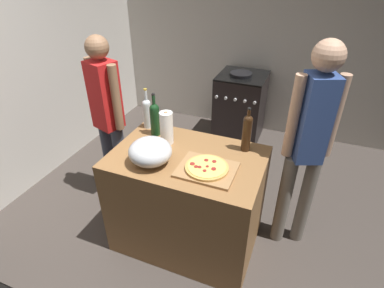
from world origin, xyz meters
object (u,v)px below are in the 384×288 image
object	(u,v)px
wine_bottle_clear	(147,112)
person_in_red	(308,142)
pizza	(207,167)
paper_towel_roll	(167,128)
wine_bottle_dark	(247,132)
stove	(240,107)
mixing_bowl	(150,152)
person_in_stripes	(108,113)
wine_bottle_amber	(155,118)

from	to	relation	value
wine_bottle_clear	person_in_red	distance (m)	1.31
pizza	wine_bottle_clear	world-z (taller)	wine_bottle_clear
paper_towel_roll	wine_bottle_dark	world-z (taller)	wine_bottle_dark
wine_bottle_clear	stove	bearing A→B (deg)	74.79
mixing_bowl	person_in_stripes	size ratio (longest dim) A/B	0.19
pizza	mixing_bowl	distance (m)	0.42
pizza	wine_bottle_dark	world-z (taller)	wine_bottle_dark
wine_bottle_amber	stove	distance (m)	1.83
mixing_bowl	wine_bottle_dark	size ratio (longest dim) A/B	0.88
pizza	mixing_bowl	bearing A→B (deg)	-172.19
person_in_red	wine_bottle_dark	bearing A→B (deg)	-168.95
stove	person_in_red	bearing A→B (deg)	-61.21
wine_bottle_dark	person_in_stripes	world-z (taller)	person_in_stripes
pizza	person_in_stripes	world-z (taller)	person_in_stripes
pizza	mixing_bowl	xyz separation A→B (m)	(-0.41, -0.06, 0.06)
wine_bottle_amber	stove	bearing A→B (deg)	79.33
wine_bottle_clear	person_in_stripes	size ratio (longest dim) A/B	0.22
mixing_bowl	wine_bottle_dark	world-z (taller)	wine_bottle_dark
mixing_bowl	person_in_red	size ratio (longest dim) A/B	0.18
paper_towel_roll	person_in_stripes	distance (m)	0.70
wine_bottle_amber	wine_bottle_clear	xyz separation A→B (m)	(-0.12, 0.08, -0.01)
wine_bottle_clear	wine_bottle_amber	bearing A→B (deg)	-35.18
pizza	person_in_red	bearing A→B (deg)	35.91
paper_towel_roll	wine_bottle_amber	world-z (taller)	wine_bottle_amber
pizza	wine_bottle_amber	size ratio (longest dim) A/B	0.84
stove	person_in_red	world-z (taller)	person_in_red
stove	person_in_stripes	world-z (taller)	person_in_stripes
wine_bottle_amber	wine_bottle_dark	size ratio (longest dim) A/B	1.02
paper_towel_roll	wine_bottle_dark	size ratio (longest dim) A/B	0.76
wine_bottle_dark	person_in_red	size ratio (longest dim) A/B	0.20
stove	wine_bottle_dark	bearing A→B (deg)	-75.53
wine_bottle_dark	stove	xyz separation A→B (m)	(-0.43, 1.67, -0.60)
person_in_stripes	person_in_red	bearing A→B (deg)	1.63
paper_towel_roll	wine_bottle_clear	distance (m)	0.31
stove	person_in_stripes	xyz separation A→B (m)	(-0.85, -1.63, 0.50)
mixing_bowl	wine_bottle_clear	size ratio (longest dim) A/B	0.88
pizza	wine_bottle_dark	bearing A→B (deg)	63.23
wine_bottle_clear	stove	size ratio (longest dim) A/B	0.39
paper_towel_roll	person_in_stripes	size ratio (longest dim) A/B	0.17
pizza	paper_towel_roll	distance (m)	0.50
wine_bottle_clear	mixing_bowl	bearing A→B (deg)	-58.97
paper_towel_roll	stove	world-z (taller)	paper_towel_roll
mixing_bowl	wine_bottle_dark	xyz separation A→B (m)	(0.59, 0.42, 0.07)
mixing_bowl	paper_towel_roll	size ratio (longest dim) A/B	1.16
person_in_stripes	stove	bearing A→B (deg)	62.43
stove	pizza	bearing A→B (deg)	-83.10
wine_bottle_clear	person_in_red	size ratio (longest dim) A/B	0.20
paper_towel_roll	person_in_red	bearing A→B (deg)	11.46
wine_bottle_amber	wine_bottle_clear	world-z (taller)	wine_bottle_amber
wine_bottle_dark	wine_bottle_amber	bearing A→B (deg)	-176.81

